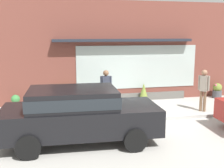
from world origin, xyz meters
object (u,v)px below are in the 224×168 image
object	(u,v)px
potted_plant_near_hydrant	(65,94)
parked_car_black	(78,112)
potted_plant_window_center	(144,93)
pedestrian_with_handbag	(105,88)
pedestrian_passerby	(204,87)
potted_plant_by_entrance	(217,91)
fire_hydrant	(88,104)
potted_plant_window_right	(16,101)

from	to	relation	value
potted_plant_near_hydrant	parked_car_black	bearing A→B (deg)	-87.74
potted_plant_window_center	potted_plant_near_hydrant	bearing A→B (deg)	176.56
pedestrian_with_handbag	pedestrian_passerby	world-z (taller)	pedestrian_passerby
potted_plant_near_hydrant	potted_plant_by_entrance	bearing A→B (deg)	-1.82
potted_plant_window_center	potted_plant_by_entrance	size ratio (longest dim) A/B	1.19
fire_hydrant	potted_plant_window_center	bearing A→B (deg)	32.19
pedestrian_passerby	potted_plant_by_entrance	size ratio (longest dim) A/B	2.32
parked_car_black	potted_plant_window_right	bearing A→B (deg)	120.51
pedestrian_with_handbag	pedestrian_passerby	size ratio (longest dim) A/B	1.00
potted_plant_by_entrance	potted_plant_near_hydrant	bearing A→B (deg)	178.18
fire_hydrant	pedestrian_with_handbag	distance (m)	1.06
pedestrian_passerby	potted_plant_window_right	xyz separation A→B (m)	(-7.68, 2.04, -0.68)
pedestrian_passerby	potted_plant_window_center	size ratio (longest dim) A/B	1.95
parked_car_black	potted_plant_by_entrance	world-z (taller)	parked_car_black
pedestrian_passerby	potted_plant_near_hydrant	size ratio (longest dim) A/B	1.93
potted_plant_near_hydrant	potted_plant_window_center	bearing A→B (deg)	-3.44
fire_hydrant	parked_car_black	distance (m)	2.62
parked_car_black	potted_plant_window_right	world-z (taller)	parked_car_black
pedestrian_passerby	parked_car_black	world-z (taller)	pedestrian_passerby
fire_hydrant	parked_car_black	world-z (taller)	parked_car_black
potted_plant_window_center	potted_plant_by_entrance	xyz separation A→B (m)	(3.89, -0.02, -0.06)
potted_plant_window_center	potted_plant_window_right	distance (m)	5.80
fire_hydrant	pedestrian_with_handbag	bearing A→B (deg)	31.06
potted_plant_window_center	potted_plant_near_hydrant	xyz separation A→B (m)	(-3.67, 0.22, 0.05)
potted_plant_window_center	potted_plant_window_right	xyz separation A→B (m)	(-5.80, -0.03, -0.08)
potted_plant_by_entrance	fire_hydrant	bearing A→B (deg)	-165.15
pedestrian_with_handbag	parked_car_black	bearing A→B (deg)	68.95
pedestrian_passerby	parked_car_black	distance (m)	5.83
pedestrian_with_handbag	potted_plant_window_right	xyz separation A→B (m)	(-3.69, 1.31, -0.67)
pedestrian_passerby	potted_plant_window_center	world-z (taller)	pedestrian_passerby
potted_plant_window_center	pedestrian_passerby	bearing A→B (deg)	-47.77
parked_car_black	potted_plant_window_center	bearing A→B (deg)	53.41
pedestrian_with_handbag	potted_plant_window_center	size ratio (longest dim) A/B	1.95
fire_hydrant	potted_plant_window_right	xyz separation A→B (m)	(-2.91, 1.79, -0.15)
potted_plant_window_right	pedestrian_passerby	bearing A→B (deg)	-14.91
potted_plant_by_entrance	pedestrian_with_handbag	bearing A→B (deg)	-167.54
potted_plant_window_center	fire_hydrant	bearing A→B (deg)	-147.81
pedestrian_with_handbag	parked_car_black	size ratio (longest dim) A/B	0.38
potted_plant_by_entrance	potted_plant_window_right	size ratio (longest dim) A/B	1.22
parked_car_black	potted_plant_near_hydrant	bearing A→B (deg)	94.60
potted_plant_window_right	potted_plant_window_center	bearing A→B (deg)	0.31
pedestrian_with_handbag	potted_plant_by_entrance	world-z (taller)	pedestrian_with_handbag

